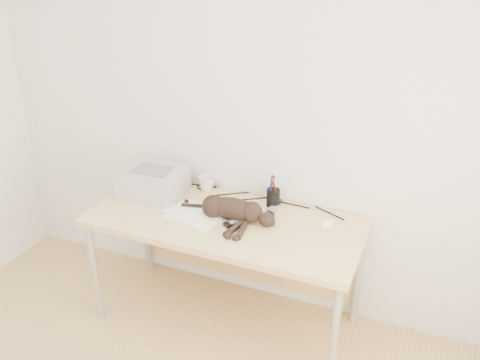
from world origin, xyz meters
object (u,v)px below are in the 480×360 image
at_px(cat, 231,210).
at_px(pen_cup, 273,197).
at_px(printer, 153,182).
at_px(mug, 207,184).
at_px(mouse, 327,222).
at_px(desk, 231,231).

bearing_deg(cat, pen_cup, 54.91).
bearing_deg(printer, mug, 30.57).
bearing_deg(mug, mouse, -7.63).
bearing_deg(cat, desk, 112.51).
relative_size(desk, pen_cup, 7.78).
distance_m(printer, mug, 0.34).
xyz_separation_m(printer, mouse, (1.10, 0.06, -0.07)).
bearing_deg(pen_cup, printer, -168.69).
xyz_separation_m(desk, mug, (-0.25, 0.19, 0.18)).
bearing_deg(mouse, pen_cup, -173.89).
height_order(pen_cup, mouse, pen_cup).
bearing_deg(mouse, cat, -143.63).
xyz_separation_m(cat, mouse, (0.53, 0.16, -0.04)).
height_order(cat, pen_cup, pen_cup).
relative_size(desk, mouse, 16.10).
relative_size(mug, mouse, 1.09).
height_order(desk, cat, cat).
distance_m(mug, mouse, 0.82).
relative_size(printer, mouse, 3.89).
bearing_deg(desk, mug, 142.58).
bearing_deg(printer, cat, -9.55).
bearing_deg(mug, cat, -43.24).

